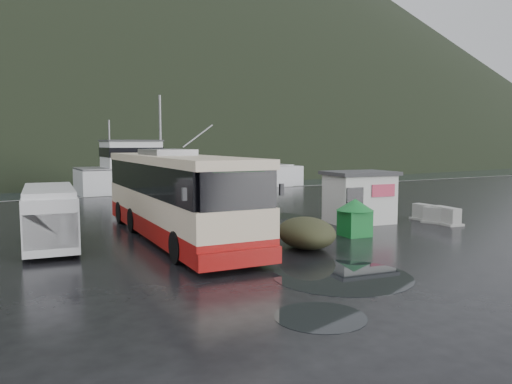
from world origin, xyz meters
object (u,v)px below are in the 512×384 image
waste_bin_left (255,236)px  fishing_trawler (189,185)px  white_van (51,247)px  dome_tent (306,248)px  ticket_kiosk (359,223)px  jersey_barrier_a (439,223)px  coach_bus (175,238)px  jersey_barrier_c (446,224)px  waste_bin_right (354,236)px  jersey_barrier_b (426,220)px

waste_bin_left → fishing_trawler: size_ratio=0.05×
white_van → dome_tent: (8.41, -4.92, 0.00)m
waste_bin_left → fishing_trawler: bearing=74.0°
waste_bin_left → dome_tent: waste_bin_left is taller
ticket_kiosk → fishing_trawler: bearing=94.3°
waste_bin_left → jersey_barrier_a: size_ratio=0.84×
coach_bus → white_van: coach_bus is taller
ticket_kiosk → jersey_barrier_c: bearing=-28.4°
waste_bin_left → waste_bin_right: size_ratio=0.82×
jersey_barrier_a → fishing_trawler: (-2.07, 27.79, 0.00)m
waste_bin_right → dome_tent: bearing=-162.5°
coach_bus → waste_bin_right: (6.85, -3.31, 0.00)m
dome_tent → ticket_kiosk: 6.82m
dome_tent → jersey_barrier_b: dome_tent is taller
dome_tent → fishing_trawler: size_ratio=0.12×
ticket_kiosk → jersey_barrier_b: size_ratio=2.01×
jersey_barrier_a → jersey_barrier_c: (0.10, -0.33, 0.00)m
waste_bin_left → dome_tent: size_ratio=0.44×
white_van → waste_bin_left: 8.09m
waste_bin_left → jersey_barrier_c: 9.88m
waste_bin_right → jersey_barrier_b: (6.04, 1.49, 0.00)m
ticket_kiosk → coach_bus: bearing=-177.1°
white_van → jersey_barrier_b: 17.84m
fishing_trawler → ticket_kiosk: bearing=-92.1°
white_van → jersey_barrier_b: (17.67, -2.42, 0.00)m
dome_tent → fishing_trawler: bearing=76.6°
jersey_barrier_a → jersey_barrier_c: size_ratio=0.93×
white_van → jersey_barrier_a: 17.80m
coach_bus → jersey_barrier_c: bearing=-10.7°
white_van → ticket_kiosk: bearing=1.1°
waste_bin_left → jersey_barrier_c: (9.73, -1.76, 0.00)m
fishing_trawler → dome_tent: bearing=-102.8°
waste_bin_left → ticket_kiosk: ticket_kiosk is taller
white_van → jersey_barrier_b: white_van is taller
jersey_barrier_a → white_van: bearing=169.1°
coach_bus → white_van: size_ratio=2.37×
coach_bus → waste_bin_right: 7.61m
white_van → ticket_kiosk: size_ratio=1.69×
white_van → waste_bin_right: size_ratio=3.47×
coach_bus → fishing_trawler: (10.63, 25.01, 0.00)m
white_van → coach_bus: bearing=-0.9°
coach_bus → ticket_kiosk: size_ratio=4.00×
coach_bus → jersey_barrier_c: (12.79, -3.10, 0.00)m
white_van → ticket_kiosk: ticket_kiosk is taller
white_van → fishing_trawler: bearing=64.0°
waste_bin_left → white_van: bearing=166.1°
jersey_barrier_a → jersey_barrier_b: 0.97m
white_van → jersey_barrier_c: size_ratio=3.29×
ticket_kiosk → fishing_trawler: size_ratio=0.14×
jersey_barrier_a → jersey_barrier_c: jersey_barrier_c is taller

